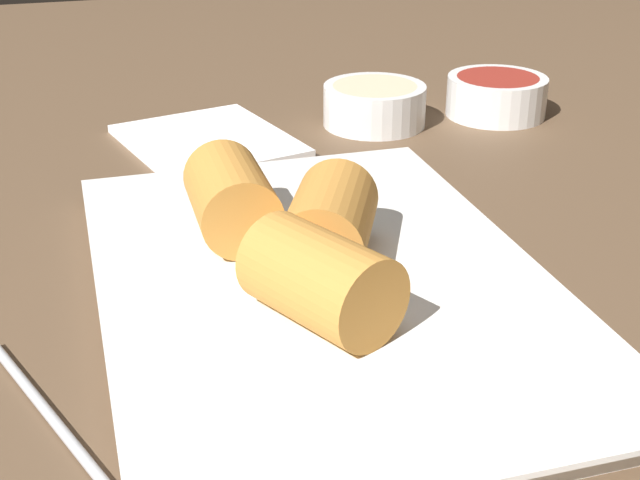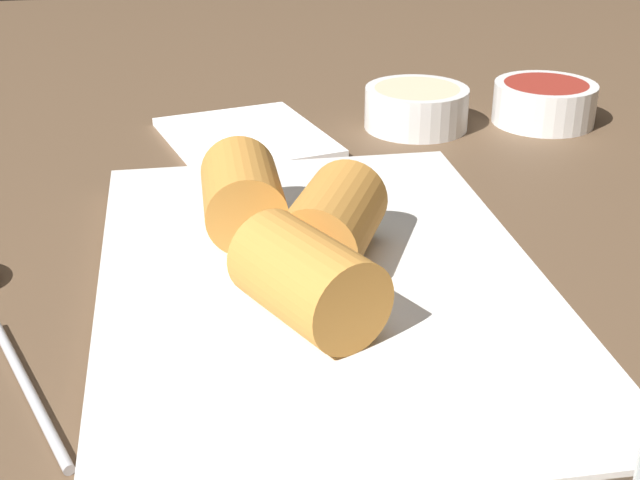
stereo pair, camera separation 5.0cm
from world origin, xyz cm
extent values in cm
cube|color=brown|center=(0.00, 0.00, 1.00)|extent=(180.00, 140.00, 2.00)
cube|color=white|center=(-0.40, -2.02, 2.60)|extent=(33.39, 22.52, 1.20)
cube|color=white|center=(-0.40, -2.02, 3.35)|extent=(34.73, 23.42, 0.30)
cylinder|color=#C68438|center=(4.68, -3.47, 5.80)|extent=(8.53, 7.34, 4.61)
sphere|color=#56843D|center=(2.05, -4.76, 5.80)|extent=(2.99, 2.99, 2.99)
cylinder|color=#C68438|center=(-6.26, -5.59, 5.80)|extent=(7.30, 4.71, 4.61)
sphere|color=beige|center=(-9.19, -5.55, 5.80)|extent=(2.99, 2.99, 2.99)
cylinder|color=#C68438|center=(-1.52, -1.16, 5.80)|extent=(8.51, 7.24, 4.61)
sphere|color=#56843D|center=(-4.17, 0.08, 5.80)|extent=(2.99, 2.99, 2.99)
cylinder|color=white|center=(-27.21, 10.52, 3.69)|extent=(8.52, 8.52, 3.38)
cylinder|color=beige|center=(-27.21, 10.52, 5.07)|extent=(6.99, 6.99, 0.61)
cylinder|color=white|center=(-26.77, 21.47, 3.69)|extent=(8.52, 8.52, 3.38)
cylinder|color=maroon|center=(-26.77, 21.47, 5.07)|extent=(6.99, 6.99, 0.61)
cylinder|color=#B2B2B7|center=(6.33, -16.55, 2.25)|extent=(12.26, 5.13, 0.50)
cube|color=white|center=(-26.24, -3.72, 2.30)|extent=(16.20, 14.71, 0.60)
camera|label=1|loc=(40.24, -13.89, 25.77)|focal=50.00mm
camera|label=2|loc=(41.36, -9.01, 25.77)|focal=50.00mm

